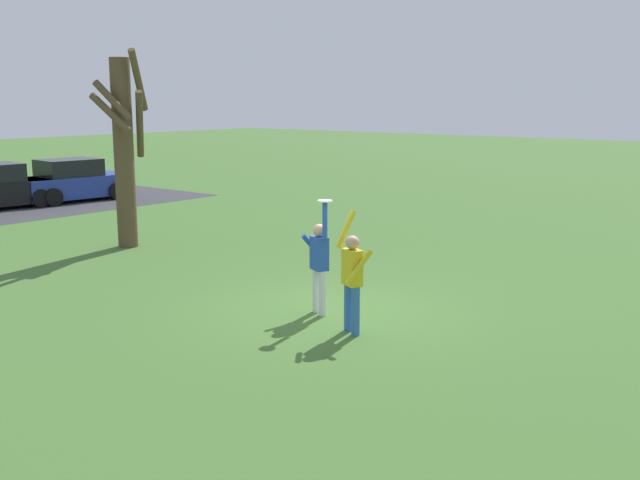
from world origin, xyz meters
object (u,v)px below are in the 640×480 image
Objects in this scene: frisbee_disc at (325,201)px; parked_car_blue at (73,182)px; person_catcher at (319,261)px; bare_tree_tall at (124,148)px; person_defender at (352,276)px.

parked_car_blue is at bearing 70.66° from frisbee_disc.
frisbee_disc reaches higher than parked_car_blue.
parked_car_blue is (5.93, 16.91, -1.37)m from frisbee_disc.
person_catcher is 0.49× the size of parked_car_blue.
person_catcher is 8.09m from bare_tree_tall.
person_defender is 9.28m from bare_tree_tall.
parked_car_blue is at bearing -173.71° from person_catcher.
parked_car_blue is (5.84, 16.70, -0.25)m from person_catcher.
frisbee_disc reaches higher than person_defender.
frisbee_disc is 8.17m from bare_tree_tall.
bare_tree_tall reaches higher than person_catcher.
frisbee_disc is at bearing 0.00° from person_catcher.
parked_car_blue is 10.05m from bare_tree_tall.
person_defender is at bearing -103.91° from bare_tree_tall.
person_defender is 0.48× the size of parked_car_blue.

